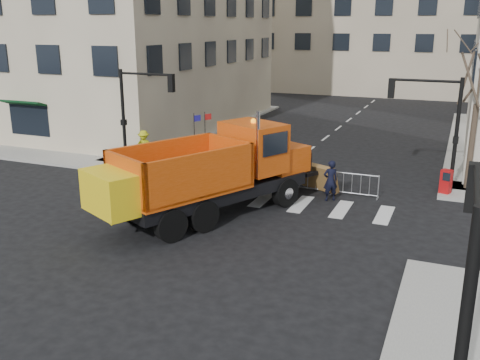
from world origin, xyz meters
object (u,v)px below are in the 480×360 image
at_px(worker, 144,146).
at_px(plow_truck, 209,171).
at_px(cop_b, 278,173).
at_px(newspaper_box, 446,181).
at_px(cop_c, 293,173).
at_px(cop_a, 330,181).

bearing_deg(worker, plow_truck, -67.64).
height_order(plow_truck, worker, plow_truck).
distance_m(cop_b, newspaper_box, 7.71).
height_order(cop_b, cop_c, cop_c).
relative_size(plow_truck, cop_b, 6.48).
bearing_deg(cop_c, plow_truck, 7.52).
bearing_deg(cop_a, cop_c, -49.78).
bearing_deg(plow_truck, cop_a, -20.16).
xyz_separation_m(cop_c, worker, (-9.32, 1.84, 0.12)).
xyz_separation_m(cop_a, cop_c, (-1.90, 0.47, 0.00)).
bearing_deg(cop_c, worker, -67.15).
bearing_deg(cop_a, newspaper_box, 173.72).
height_order(cop_a, newspaper_box, cop_a).
bearing_deg(cop_a, worker, -47.40).
distance_m(cop_b, cop_c, 0.73).
height_order(cop_a, worker, worker).
xyz_separation_m(plow_truck, cop_c, (2.20, 4.42, -1.00)).
distance_m(cop_a, cop_b, 2.67).
relative_size(cop_a, cop_c, 1.00).
relative_size(worker, newspaper_box, 1.63).
distance_m(plow_truck, cop_c, 5.04).
bearing_deg(newspaper_box, plow_truck, -122.41).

